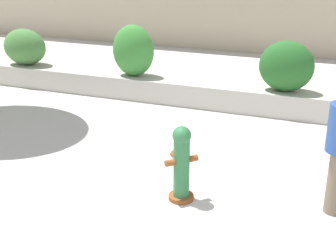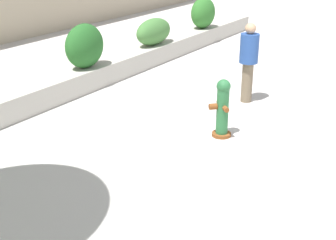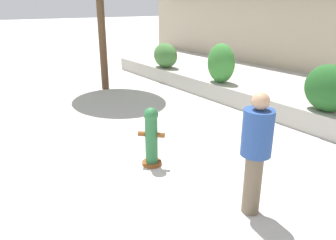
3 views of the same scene
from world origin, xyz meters
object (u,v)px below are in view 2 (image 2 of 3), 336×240
hedge_bush_2 (85,46)px  hedge_bush_3 (154,32)px  hedge_bush_4 (203,13)px  pedestrian (249,58)px  fire_hydrant (222,108)px

hedge_bush_2 → hedge_bush_3: bearing=0.0°
hedge_bush_2 → hedge_bush_4: (5.77, 0.00, -0.02)m
hedge_bush_2 → hedge_bush_4: hedge_bush_2 is taller
hedge_bush_2 → hedge_bush_4: size_ratio=1.04×
hedge_bush_4 → pedestrian: (-4.62, -3.62, -0.02)m
hedge_bush_3 → hedge_bush_4: (2.90, 0.00, 0.13)m
hedge_bush_2 → fire_hydrant: 4.11m
hedge_bush_2 → hedge_bush_4: bearing=0.0°
hedge_bush_3 → hedge_bush_4: size_ratio=1.35×
hedge_bush_3 → fire_hydrant: size_ratio=1.33×
pedestrian → hedge_bush_3: bearing=64.6°
fire_hydrant → pedestrian: pedestrian is taller
hedge_bush_2 → pedestrian: size_ratio=0.63×
hedge_bush_3 → hedge_bush_4: bearing=0.0°
hedge_bush_2 → hedge_bush_3: hedge_bush_2 is taller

